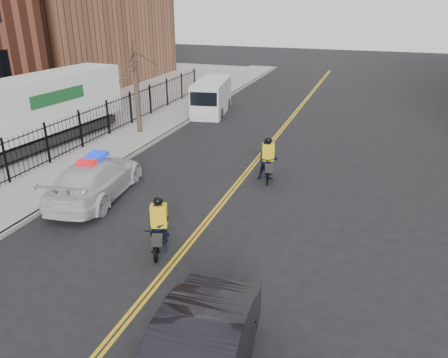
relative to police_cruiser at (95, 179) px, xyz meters
name	(u,v)px	position (x,y,z in m)	size (l,w,h in m)	color
ground	(193,238)	(4.86, -1.74, -0.78)	(120.00, 120.00, 0.00)	black
center_line_left	(256,160)	(4.78, 6.26, -0.78)	(0.10, 60.00, 0.01)	gold
center_line_right	(259,160)	(4.94, 6.26, -0.78)	(0.10, 60.00, 0.01)	gold
sidewalk	(123,143)	(-2.64, 6.26, -0.71)	(3.00, 60.00, 0.15)	gray
curb	(148,146)	(-1.14, 6.26, -0.71)	(0.20, 60.00, 0.15)	gray
iron_fence	(98,124)	(-4.14, 6.26, 0.22)	(0.12, 28.00, 2.00)	black
warehouse_far	(61,2)	(-18.14, 22.26, 6.22)	(14.00, 18.00, 14.00)	brown
street_tree	(135,72)	(-2.74, 8.26, 2.75)	(3.20, 3.20, 4.80)	#33261E
police_cruiser	(95,179)	(0.00, 0.00, 0.00)	(2.94, 5.61, 1.71)	silver
cargo_van	(211,97)	(-0.61, 14.34, 0.29)	(2.74, 5.46, 2.19)	silver
semi_trailer	(28,111)	(-6.46, 3.89, 1.30)	(3.47, 11.93, 3.66)	silver
cyclist_near	(160,233)	(4.22, -2.78, -0.14)	(1.28, 2.01, 1.86)	black
cyclist_far	(268,163)	(5.93, 3.96, -0.02)	(1.09, 1.98, 1.93)	black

